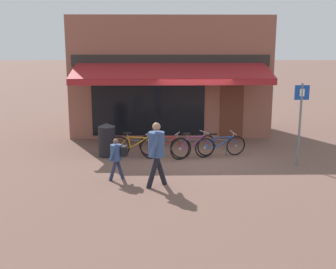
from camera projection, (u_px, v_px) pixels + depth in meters
ground_plane at (197, 157)px, 13.96m from camera, size 160.00×160.00×0.00m
shop_front at (170, 76)px, 17.55m from camera, size 7.93×4.93×4.74m
bike_rack_rail at (177, 142)px, 13.95m from camera, size 3.39×0.04×0.57m
bicycle_orange at (135, 147)px, 13.81m from camera, size 1.73×0.53×0.85m
bicycle_red at (165, 146)px, 13.87m from camera, size 1.73×0.68×0.85m
bicycle_purple at (193, 146)px, 13.78m from camera, size 1.57×0.83×0.86m
bicycle_blue at (220, 146)px, 13.93m from camera, size 1.76×0.61×0.83m
pedestrian_adult at (157, 148)px, 10.91m from camera, size 0.58×0.74×1.73m
pedestrian_child at (117, 155)px, 11.49m from camera, size 0.52×0.47×1.18m
litter_bin at (107, 140)px, 13.94m from camera, size 0.58×0.58×1.12m
parking_sign at (300, 116)px, 12.71m from camera, size 0.44×0.07×2.54m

